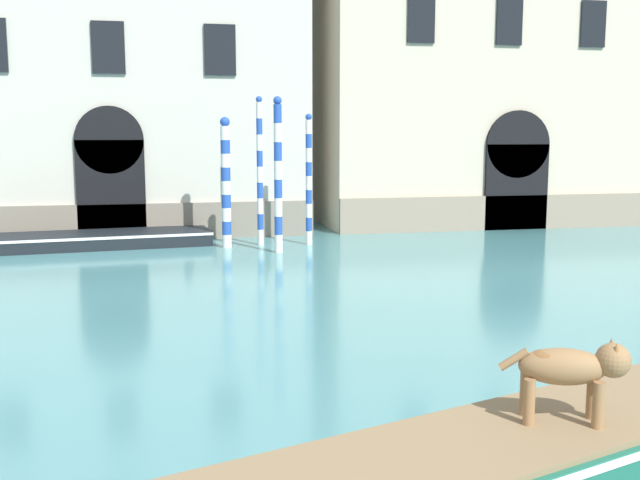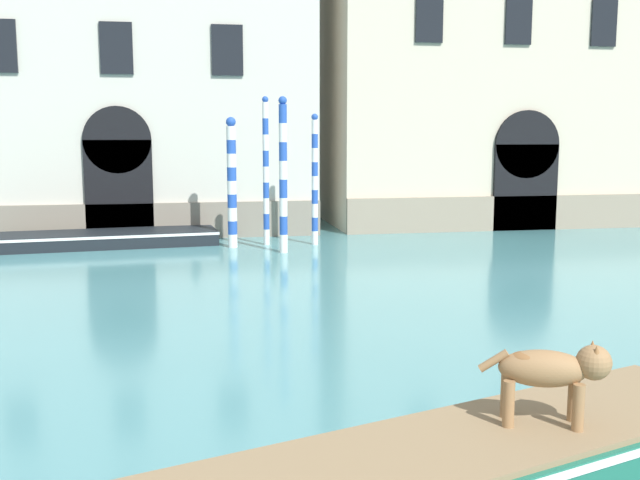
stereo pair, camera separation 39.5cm
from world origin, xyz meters
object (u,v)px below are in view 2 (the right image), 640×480
(mooring_pole_3, at_px, (283,175))
(dog_on_deck, at_px, (552,370))
(mooring_pole_1, at_px, (232,182))
(mooring_pole_4, at_px, (266,171))
(boat_moored_near_palazzo, at_px, (104,239))
(mooring_pole_0, at_px, (315,179))

(mooring_pole_3, bearing_deg, dog_on_deck, -87.09)
(dog_on_deck, distance_m, mooring_pole_3, 14.60)
(mooring_pole_1, distance_m, mooring_pole_4, 1.15)
(mooring_pole_4, bearing_deg, boat_moored_near_palazzo, 172.82)
(mooring_pole_3, xyz_separation_m, mooring_pole_4, (-0.32, 1.57, 0.03))
(dog_on_deck, bearing_deg, mooring_pole_4, 112.92)
(boat_moored_near_palazzo, height_order, mooring_pole_1, mooring_pole_1)
(mooring_pole_0, bearing_deg, mooring_pole_3, -130.43)
(boat_moored_near_palazzo, bearing_deg, mooring_pole_0, -13.63)
(mooring_pole_0, bearing_deg, dog_on_deck, -91.47)
(mooring_pole_0, distance_m, mooring_pole_4, 1.51)
(mooring_pole_0, bearing_deg, mooring_pole_1, -177.27)
(dog_on_deck, xyz_separation_m, mooring_pole_1, (-2.12, 15.77, 0.82))
(mooring_pole_1, bearing_deg, boat_moored_near_palazzo, 165.89)
(dog_on_deck, xyz_separation_m, boat_moored_near_palazzo, (-5.95, 16.73, -0.91))
(mooring_pole_1, bearing_deg, mooring_pole_3, -41.63)
(dog_on_deck, relative_size, mooring_pole_0, 0.31)
(boat_moored_near_palazzo, distance_m, mooring_pole_3, 6.00)
(mooring_pole_0, height_order, mooring_pole_4, mooring_pole_4)
(mooring_pole_1, distance_m, mooring_pole_3, 1.86)
(mooring_pole_3, bearing_deg, mooring_pole_4, 101.54)
(dog_on_deck, relative_size, mooring_pole_1, 0.32)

